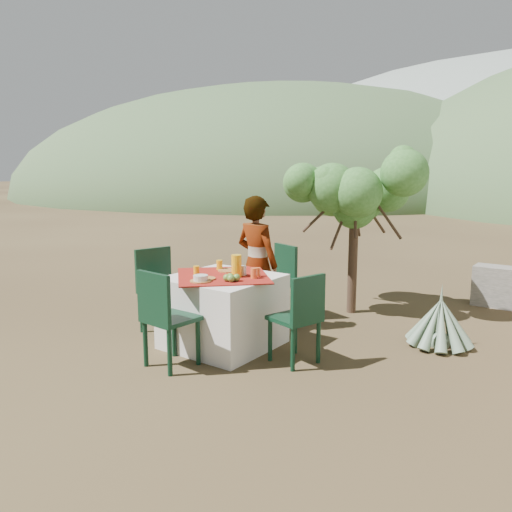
% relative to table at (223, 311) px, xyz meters
% --- Properties ---
extents(ground, '(160.00, 160.00, 0.00)m').
position_rel_table_xyz_m(ground, '(-0.56, 0.01, -0.38)').
color(ground, '#372819').
rests_on(ground, ground).
extents(table, '(1.30, 1.30, 0.76)m').
position_rel_table_xyz_m(table, '(0.00, 0.00, 0.00)').
color(table, silver).
rests_on(table, ground).
extents(chair_far, '(0.55, 0.55, 0.93)m').
position_rel_table_xyz_m(chair_far, '(-0.07, 1.15, 0.14)').
color(chair_far, black).
rests_on(chair_far, ground).
extents(chair_near, '(0.46, 0.46, 0.94)m').
position_rel_table_xyz_m(chair_near, '(-0.04, -0.80, 0.14)').
color(chair_near, black).
rests_on(chair_near, ground).
extents(chair_left, '(0.54, 0.54, 0.96)m').
position_rel_table_xyz_m(chair_left, '(-0.90, -0.07, 0.15)').
color(chair_left, black).
rests_on(chair_left, ground).
extents(chair_right, '(0.51, 0.51, 0.88)m').
position_rel_table_xyz_m(chair_right, '(0.93, 0.02, 0.11)').
color(chair_right, black).
rests_on(chair_right, ground).
extents(person, '(0.61, 0.44, 1.56)m').
position_rel_table_xyz_m(person, '(-0.04, 0.67, 0.40)').
color(person, '#8C6651').
rests_on(person, ground).
extents(shrub_tree, '(1.57, 1.54, 1.85)m').
position_rel_table_xyz_m(shrub_tree, '(0.61, 2.01, 1.08)').
color(shrub_tree, '#412B20').
rests_on(shrub_tree, ground).
extents(agave, '(0.71, 0.69, 0.75)m').
position_rel_table_xyz_m(agave, '(1.87, 1.33, -0.13)').
color(agave, gray).
rests_on(agave, ground).
extents(hill_near_left, '(40.00, 40.00, 16.00)m').
position_rel_table_xyz_m(hill_near_left, '(-18.56, 30.01, -0.38)').
color(hill_near_left, '#3B5731').
rests_on(hill_near_left, ground).
extents(plate_far, '(0.25, 0.25, 0.01)m').
position_rel_table_xyz_m(plate_far, '(-0.08, 0.22, 0.39)').
color(plate_far, brown).
rests_on(plate_far, table).
extents(plate_near, '(0.20, 0.20, 0.01)m').
position_rel_table_xyz_m(plate_near, '(-0.02, -0.25, 0.39)').
color(plate_near, brown).
rests_on(plate_near, table).
extents(glass_far, '(0.07, 0.07, 0.11)m').
position_rel_table_xyz_m(glass_far, '(-0.22, 0.20, 0.44)').
color(glass_far, '#FFAD10').
rests_on(glass_far, table).
extents(glass_near, '(0.06, 0.06, 0.10)m').
position_rel_table_xyz_m(glass_near, '(-0.22, -0.16, 0.43)').
color(glass_near, '#FFAD10').
rests_on(glass_near, table).
extents(juice_pitcher, '(0.10, 0.10, 0.23)m').
position_rel_table_xyz_m(juice_pitcher, '(0.17, 0.02, 0.50)').
color(juice_pitcher, '#FFAD10').
rests_on(juice_pitcher, table).
extents(bowl_plate, '(0.21, 0.21, 0.01)m').
position_rel_table_xyz_m(bowl_plate, '(0.02, -0.36, 0.39)').
color(bowl_plate, brown).
rests_on(bowl_plate, table).
extents(white_bowl, '(0.14, 0.14, 0.05)m').
position_rel_table_xyz_m(white_bowl, '(0.02, -0.36, 0.42)').
color(white_bowl, silver).
rests_on(white_bowl, bowl_plate).
extents(jar_left, '(0.07, 0.07, 0.11)m').
position_rel_table_xyz_m(jar_left, '(0.35, 0.07, 0.43)').
color(jar_left, '#E45C28').
rests_on(jar_left, table).
extents(jar_right, '(0.06, 0.06, 0.09)m').
position_rel_table_xyz_m(jar_right, '(0.33, 0.17, 0.43)').
color(jar_right, '#E45C28').
rests_on(jar_right, table).
extents(napkin_holder, '(0.08, 0.05, 0.10)m').
position_rel_table_xyz_m(napkin_holder, '(0.16, 0.12, 0.43)').
color(napkin_holder, silver).
rests_on(napkin_holder, table).
extents(fruit_cluster, '(0.15, 0.14, 0.07)m').
position_rel_table_xyz_m(fruit_cluster, '(0.25, -0.17, 0.42)').
color(fruit_cluster, '#5E8C33').
rests_on(fruit_cluster, table).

